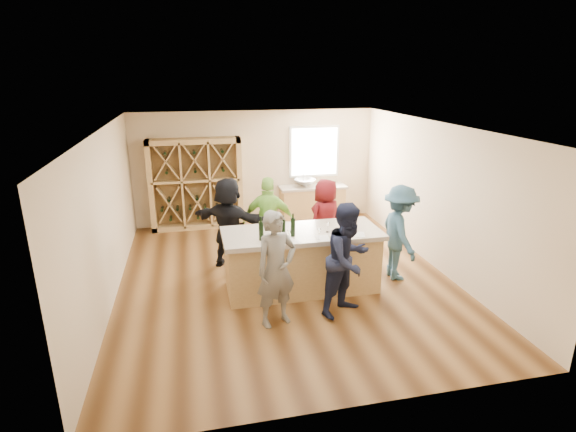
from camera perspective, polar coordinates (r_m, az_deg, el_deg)
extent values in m
cube|color=brown|center=(8.53, -0.37, -8.15)|extent=(6.00, 7.00, 0.10)
cube|color=white|center=(7.71, -0.42, 11.61)|extent=(6.00, 7.00, 0.10)
cube|color=beige|center=(11.39, -4.14, 6.23)|extent=(6.00, 0.10, 2.80)
cube|color=beige|center=(4.83, 8.57, -10.67)|extent=(6.00, 0.10, 2.80)
cube|color=beige|center=(7.97, -22.37, -0.21)|extent=(0.10, 7.00, 2.80)
cube|color=beige|center=(9.11, 18.75, 2.34)|extent=(0.10, 7.00, 2.80)
cube|color=white|center=(11.55, 3.34, 8.18)|extent=(1.30, 0.06, 1.30)
cube|color=white|center=(11.52, 3.38, 8.15)|extent=(1.18, 0.01, 1.18)
cube|color=tan|center=(11.07, -11.60, 3.98)|extent=(2.20, 0.45, 2.20)
cube|color=tan|center=(11.57, 3.10, 1.49)|extent=(1.60, 0.58, 0.86)
cube|color=#AD9F8E|center=(11.45, 3.14, 3.70)|extent=(1.70, 0.62, 0.06)
imported|color=silver|center=(11.37, 2.18, 4.25)|extent=(0.54, 0.54, 0.19)
cylinder|color=silver|center=(11.53, 1.96, 4.73)|extent=(0.02, 0.02, 0.30)
cube|color=tan|center=(7.92, 1.72, -5.90)|extent=(2.60, 1.00, 1.00)
cube|color=#AD9F8E|center=(7.71, 1.76, -2.23)|extent=(2.72, 1.12, 0.08)
cylinder|color=black|center=(7.26, -3.43, -1.89)|extent=(0.10, 0.10, 0.32)
cylinder|color=black|center=(7.44, -1.89, -1.59)|extent=(0.07, 0.07, 0.27)
cylinder|color=black|center=(7.38, -0.60, -1.63)|extent=(0.09, 0.09, 0.29)
cylinder|color=black|center=(7.42, 0.63, -1.43)|extent=(0.09, 0.09, 0.31)
cone|color=white|center=(7.22, 0.17, -2.55)|extent=(0.09, 0.09, 0.19)
cone|color=white|center=(7.29, 3.94, -2.31)|extent=(0.09, 0.09, 0.20)
cone|color=white|center=(7.41, 7.53, -2.13)|extent=(0.08, 0.08, 0.19)
cone|color=white|center=(7.66, 5.06, -1.43)|extent=(0.07, 0.07, 0.18)
cube|color=white|center=(7.25, 0.29, -3.21)|extent=(0.29, 0.34, 0.00)
cube|color=white|center=(7.40, 4.44, -2.84)|extent=(0.26, 0.32, 0.00)
cube|color=white|center=(7.64, 8.98, -2.33)|extent=(0.26, 0.31, 0.00)
imported|color=slate|center=(6.70, -1.50, -6.77)|extent=(0.78, 0.67, 1.80)
imported|color=#191E38|center=(7.05, 7.64, -5.50)|extent=(1.01, 0.87, 1.82)
imported|color=#335972|center=(8.44, 13.97, -2.09)|extent=(0.59, 1.17, 1.77)
imported|color=#8CC64C|center=(8.85, -2.43, -0.63)|extent=(1.15, 0.83, 1.77)
imported|color=#590F14|center=(9.15, 4.77, -0.39)|extent=(0.97, 0.85, 1.66)
imported|color=black|center=(8.76, -7.52, -0.86)|extent=(1.72, 1.42, 1.80)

